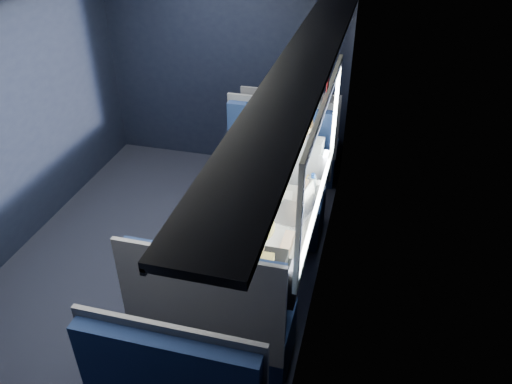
% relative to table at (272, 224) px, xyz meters
% --- Properties ---
extents(ground, '(2.80, 4.20, 0.01)m').
position_rel_table_xyz_m(ground, '(-1.03, 0.00, -0.67)').
color(ground, black).
extents(room_shell, '(3.00, 4.40, 2.40)m').
position_rel_table_xyz_m(room_shell, '(-1.01, 0.00, 0.81)').
color(room_shell, black).
rests_on(room_shell, ground).
extents(table, '(0.62, 1.00, 0.74)m').
position_rel_table_xyz_m(table, '(0.00, 0.00, 0.00)').
color(table, '#54565E').
rests_on(table, ground).
extents(seat_bay_near, '(1.04, 0.62, 1.26)m').
position_rel_table_xyz_m(seat_bay_near, '(-0.20, 0.87, -0.24)').
color(seat_bay_near, '#0E1A3D').
rests_on(seat_bay_near, ground).
extents(seat_bay_far, '(1.04, 0.62, 1.26)m').
position_rel_table_xyz_m(seat_bay_far, '(-0.18, -0.87, -0.25)').
color(seat_bay_far, '#0E1A3D').
rests_on(seat_bay_far, ground).
extents(seat_row_front, '(1.04, 0.51, 1.16)m').
position_rel_table_xyz_m(seat_row_front, '(-0.18, 1.80, -0.25)').
color(seat_row_front, '#0E1A3D').
rests_on(seat_row_front, ground).
extents(man, '(0.53, 0.56, 1.32)m').
position_rel_table_xyz_m(man, '(0.07, 0.70, 0.06)').
color(man, black).
rests_on(man, ground).
extents(woman, '(0.53, 0.56, 1.32)m').
position_rel_table_xyz_m(woman, '(0.07, -0.71, 0.06)').
color(woman, black).
rests_on(woman, ground).
extents(papers, '(0.67, 0.88, 0.01)m').
position_rel_table_xyz_m(papers, '(-0.13, -0.04, 0.08)').
color(papers, white).
rests_on(papers, table).
extents(laptop, '(0.31, 0.38, 0.25)m').
position_rel_table_xyz_m(laptop, '(0.19, 0.06, 0.15)').
color(laptop, silver).
rests_on(laptop, table).
extents(bottle_small, '(0.06, 0.06, 0.21)m').
position_rel_table_xyz_m(bottle_small, '(0.25, 0.38, 0.17)').
color(bottle_small, silver).
rests_on(bottle_small, table).
extents(cup, '(0.08, 0.08, 0.10)m').
position_rel_table_xyz_m(cup, '(0.30, 0.44, 0.13)').
color(cup, white).
rests_on(cup, table).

